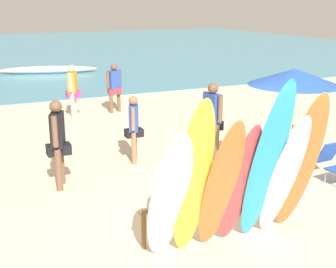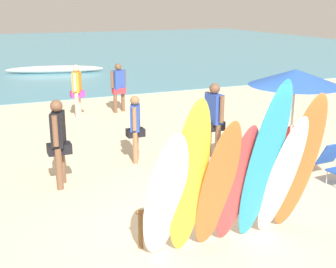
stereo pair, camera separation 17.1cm
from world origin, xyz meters
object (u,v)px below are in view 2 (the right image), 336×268
beach_chair_blue (287,143)px  surfboard_orange_2 (217,187)px  surfboard_orange_6 (299,165)px  surfboard_white_0 (165,198)px  surfboard_teal_4 (263,166)px  beachgoer_near_rack (77,87)px  surfboard_rack (216,204)px  beachgoer_midbeach (214,116)px  surfboard_yellow_1 (189,181)px  beachgoer_by_water (119,84)px  surfboard_white_5 (281,178)px  distant_boat (55,69)px  surfboard_red_3 (237,186)px  beach_chair_red (336,162)px  beachgoer_photographing (59,137)px  beachgoer_strolling (135,124)px  beach_umbrella (295,78)px

beach_chair_blue → surfboard_orange_2: bearing=-144.5°
surfboard_orange_6 → surfboard_orange_2: bearing=-175.1°
surfboard_white_0 → surfboard_orange_2: surfboard_orange_2 is taller
surfboard_teal_4 → beachgoer_near_rack: 8.98m
surfboard_white_0 → beachgoer_near_rack: bearing=81.2°
surfboard_rack → surfboard_teal_4: 1.13m
surfboard_orange_2 → beachgoer_midbeach: size_ratio=1.23×
surfboard_yellow_1 → beachgoer_by_water: 9.11m
surfboard_teal_4 → surfboard_orange_6: surfboard_teal_4 is taller
surfboard_white_5 → distant_boat: bearing=91.5°
surfboard_yellow_1 → surfboard_teal_4: (1.07, -0.13, 0.10)m
surfboard_orange_6 → beachgoer_near_rack: bearing=103.9°
surfboard_red_3 → surfboard_teal_4: size_ratio=0.75×
surfboard_rack → surfboard_orange_6: size_ratio=1.08×
beachgoer_near_rack → distant_boat: (0.88, 9.68, -0.77)m
surfboard_white_0 → beachgoer_by_water: bearing=72.6°
surfboard_white_0 → surfboard_white_5: 1.77m
surfboard_orange_6 → beach_chair_blue: surfboard_orange_6 is taller
beachgoer_near_rack → surfboard_red_3: bearing=-152.3°
surfboard_rack → beachgoer_midbeach: bearing=62.0°
surfboard_rack → surfboard_orange_6: bearing=-28.7°
surfboard_white_0 → beachgoer_by_water: size_ratio=1.30×
beachgoer_near_rack → surfboard_white_0: bearing=-159.4°
surfboard_orange_2 → beach_chair_red: bearing=19.3°
surfboard_yellow_1 → surfboard_teal_4: size_ratio=0.90×
surfboard_yellow_1 → beachgoer_photographing: bearing=110.2°
surfboard_red_3 → distant_boat: (0.50, 18.45, -0.80)m
surfboard_white_0 → beach_chair_blue: 5.08m
surfboard_white_5 → beachgoer_by_water: (0.33, 9.00, -0.11)m
surfboard_orange_6 → beach_chair_red: size_ratio=3.04×
surfboard_orange_2 → surfboard_teal_4: (0.64, -0.12, 0.26)m
surfboard_orange_6 → beachgoer_near_rack: (-1.41, 8.82, -0.22)m
surfboard_orange_6 → beachgoer_strolling: surfboard_orange_6 is taller
surfboard_white_0 → beach_umbrella: beach_umbrella is taller
surfboard_orange_2 → beach_chair_blue: surfboard_orange_2 is taller
surfboard_red_3 → surfboard_white_5: size_ratio=0.93×
surfboard_red_3 → surfboard_orange_2: bearing=-175.4°
beachgoer_near_rack → surfboard_orange_6: bearing=-145.7°
surfboard_yellow_1 → beach_chair_blue: bearing=38.3°
beachgoer_by_water → surfboard_orange_2: bearing=60.0°
beach_chair_blue → distant_boat: 15.86m
beach_chair_blue → distant_boat: (-2.58, 15.65, -0.24)m
beachgoer_by_water → beachgoer_photographing: bearing=40.9°
surfboard_orange_6 → beachgoer_by_water: (-0.03, 8.93, -0.24)m
surfboard_orange_2 → distant_boat: 18.54m
beachgoer_photographing → surfboard_orange_2: bearing=44.0°
surfboard_rack → beachgoer_strolling: size_ratio=1.72×
beach_chair_blue → distant_boat: beach_chair_blue is taller
surfboard_orange_2 → surfboard_orange_6: surfboard_orange_6 is taller
surfboard_rack → beachgoer_photographing: beachgoer_photographing is taller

